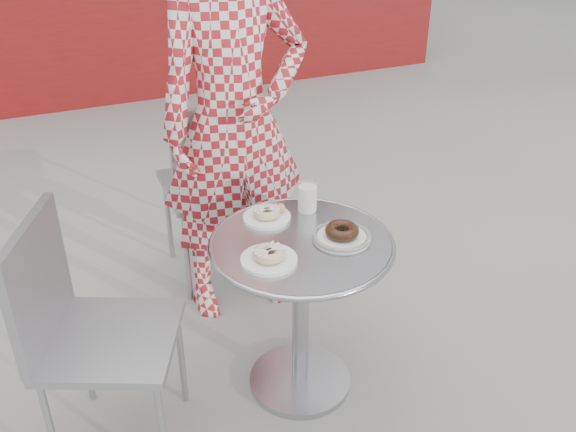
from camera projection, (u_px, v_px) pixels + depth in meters
name	position (u px, v px, depth m)	size (l,w,h in m)	color
ground	(292.00, 386.00, 2.58)	(60.00, 60.00, 0.00)	#9D9A95
bistro_table	(301.00, 280.00, 2.35)	(0.67, 0.67, 0.68)	#BCBDC1
chair_far	(216.00, 221.00, 3.14)	(0.46, 0.47, 0.96)	#9C9EA3
chair_left	(115.00, 380.00, 2.23)	(0.57, 0.57, 0.90)	#9C9EA3
seated_person	(234.00, 122.00, 2.65)	(0.66, 0.43, 1.80)	#A61923
plate_far	(268.00, 214.00, 2.40)	(0.18, 0.18, 0.05)	white
plate_near	(269.00, 256.00, 2.15)	(0.19, 0.19, 0.05)	white
plate_checker	(342.00, 235.00, 2.27)	(0.21, 0.21, 0.05)	white
milk_cup	(308.00, 197.00, 2.43)	(0.08, 0.08, 0.12)	white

